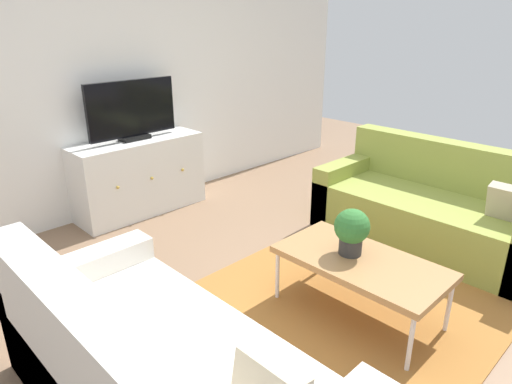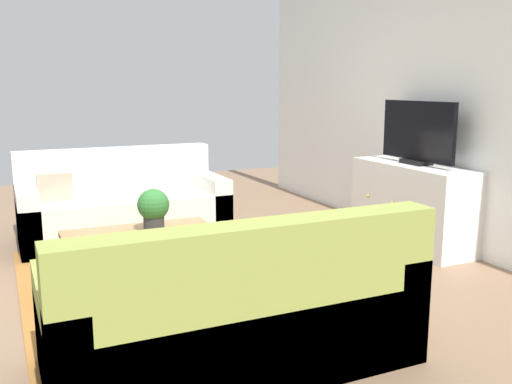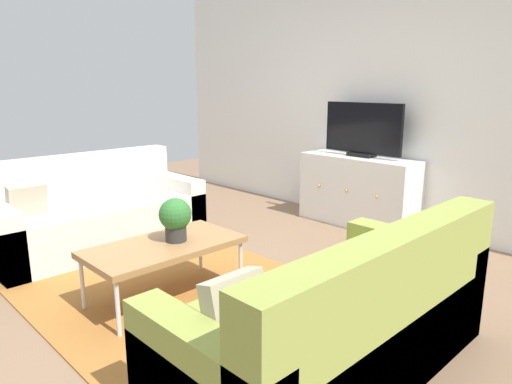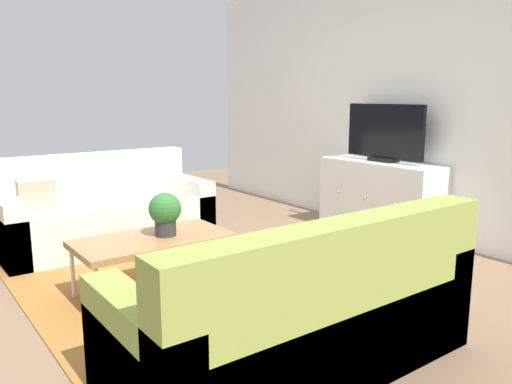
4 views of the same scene
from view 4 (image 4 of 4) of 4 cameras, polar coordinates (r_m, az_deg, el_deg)
The scene contains 9 objects.
ground_plane at distance 3.91m, azimuth -7.98°, elevation -10.24°, with size 10.00×10.00×0.00m, color #84664C.
wall_back at distance 5.35m, azimuth 16.73°, elevation 9.86°, with size 6.40×0.12×2.70m, color white.
area_rug at distance 3.85m, azimuth -9.97°, elevation -10.58°, with size 2.50×1.90×0.01m, color #9E662D.
couch_left_side at distance 5.06m, azimuth -16.94°, elevation -2.40°, with size 0.88×1.89×0.85m.
couch_right_side at distance 2.65m, azimuth 5.26°, elevation -14.13°, with size 0.88×1.89×0.85m.
coffee_table at distance 3.65m, azimuth -11.53°, elevation -5.49°, with size 0.57×1.08×0.42m.
potted_plant at distance 3.63m, azimuth -10.22°, elevation -2.22°, with size 0.23×0.23×0.31m.
tv_console at distance 5.26m, azimuth 13.83°, elevation -0.70°, with size 1.29×0.47×0.75m.
flat_screen_tv at distance 5.19m, azimuth 14.30°, elevation 6.45°, with size 0.91×0.16×0.57m.
Camera 4 is at (3.22, -1.72, 1.40)m, focal length 35.46 mm.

